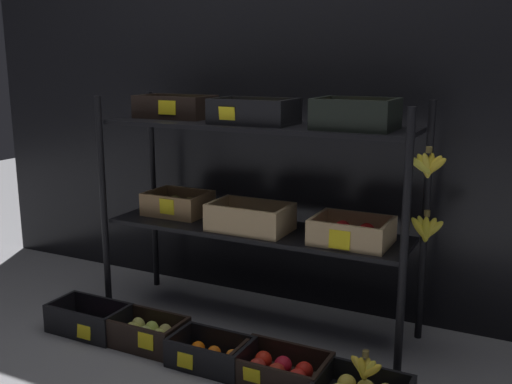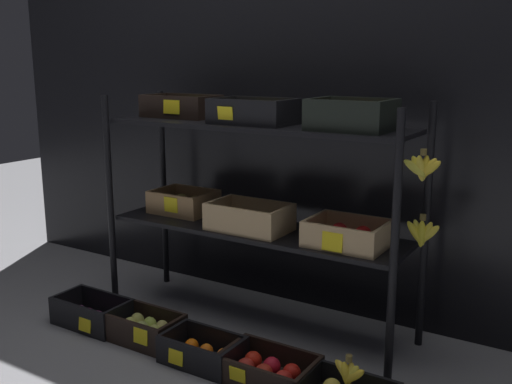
{
  "view_description": "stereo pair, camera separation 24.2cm",
  "coord_description": "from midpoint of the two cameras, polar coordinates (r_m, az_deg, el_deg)",
  "views": [
    {
      "loc": [
        1.18,
        -2.36,
        1.24
      ],
      "look_at": [
        0.0,
        0.0,
        0.65
      ],
      "focal_mm": 41.54,
      "sensor_mm": 36.0,
      "label": 1
    },
    {
      "loc": [
        1.39,
        -2.24,
        1.24
      ],
      "look_at": [
        0.0,
        0.0,
        0.65
      ],
      "focal_mm": 41.54,
      "sensor_mm": 36.0,
      "label": 2
    }
  ],
  "objects": [
    {
      "name": "crate_ground_plum",
      "position": [
        2.95,
        -13.18,
        -11.51
      ],
      "size": [
        0.37,
        0.22,
        0.13
      ],
      "color": "black",
      "rests_on": "ground_plane"
    },
    {
      "name": "ground_plane",
      "position": [
        2.91,
        2.44,
        -12.56
      ],
      "size": [
        10.0,
        10.0,
        0.0
      ],
      "primitive_type": "plane",
      "color": "gray"
    },
    {
      "name": "crate_ground_tangerine",
      "position": [
        2.55,
        -2.37,
        -15.26
      ],
      "size": [
        0.33,
        0.21,
        0.12
      ],
      "color": "black",
      "rests_on": "ground_plane"
    },
    {
      "name": "crate_ground_pear",
      "position": [
        2.75,
        -8.04,
        -13.01
      ],
      "size": [
        0.33,
        0.21,
        0.13
      ],
      "color": "black",
      "rests_on": "ground_plane"
    },
    {
      "name": "display_rack",
      "position": [
        2.68,
        2.79,
        1.71
      ],
      "size": [
        1.59,
        0.43,
        1.09
      ],
      "color": "black",
      "rests_on": "ground_plane"
    },
    {
      "name": "banana_bunch_loose",
      "position": [
        2.24,
        12.09,
        -16.73
      ],
      "size": [
        0.14,
        0.05,
        0.12
      ],
      "color": "brown",
      "rests_on": "crate_ground_apple_gold"
    },
    {
      "name": "crate_ground_apple_red",
      "position": [
        2.43,
        4.17,
        -16.85
      ],
      "size": [
        0.37,
        0.24,
        0.11
      ],
      "color": "black",
      "rests_on": "ground_plane"
    },
    {
      "name": "storefront_wall",
      "position": [
        3.0,
        6.43,
        8.21
      ],
      "size": [
        3.85,
        0.12,
        2.02
      ],
      "primitive_type": "cube",
      "color": "black",
      "rests_on": "ground_plane"
    }
  ]
}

